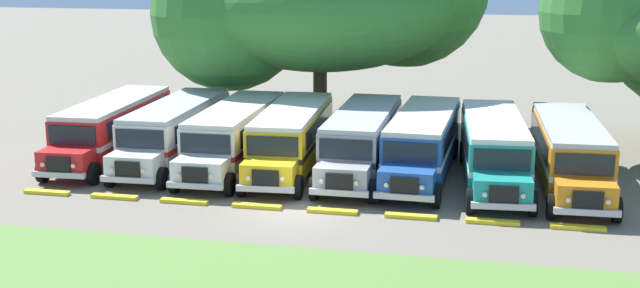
% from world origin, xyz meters
% --- Properties ---
extents(ground_plane, '(220.00, 220.00, 0.00)m').
position_xyz_m(ground_plane, '(0.00, 0.00, 0.00)').
color(ground_plane, slate).
extents(parked_bus_slot_0, '(3.09, 10.89, 2.82)m').
position_xyz_m(parked_bus_slot_0, '(-10.88, 6.72, 1.58)').
color(parked_bus_slot_0, red).
rests_on(parked_bus_slot_0, ground_plane).
extents(parked_bus_slot_1, '(2.91, 10.87, 2.82)m').
position_xyz_m(parked_bus_slot_1, '(-7.54, 6.63, 1.58)').
color(parked_bus_slot_1, silver).
rests_on(parked_bus_slot_1, ground_plane).
extents(parked_bus_slot_2, '(2.87, 10.86, 2.82)m').
position_xyz_m(parked_bus_slot_2, '(-4.42, 6.37, 1.58)').
color(parked_bus_slot_2, silver).
rests_on(parked_bus_slot_2, ground_plane).
extents(parked_bus_slot_3, '(3.23, 10.92, 2.82)m').
position_xyz_m(parked_bus_slot_3, '(-1.71, 6.52, 1.58)').
color(parked_bus_slot_3, yellow).
rests_on(parked_bus_slot_3, ground_plane).
extents(parked_bus_slot_4, '(2.71, 10.84, 2.82)m').
position_xyz_m(parked_bus_slot_4, '(1.63, 6.63, 1.58)').
color(parked_bus_slot_4, '#9E9993').
rests_on(parked_bus_slot_4, ground_plane).
extents(parked_bus_slot_5, '(2.99, 10.88, 2.82)m').
position_xyz_m(parked_bus_slot_5, '(4.42, 6.61, 1.58)').
color(parked_bus_slot_5, '#23519E').
rests_on(parked_bus_slot_5, ground_plane).
extents(parked_bus_slot_6, '(3.40, 10.95, 2.82)m').
position_xyz_m(parked_bus_slot_6, '(7.58, 6.17, 1.58)').
color(parked_bus_slot_6, teal).
rests_on(parked_bus_slot_6, ground_plane).
extents(parked_bus_slot_7, '(3.06, 10.89, 2.82)m').
position_xyz_m(parked_bus_slot_7, '(10.80, 6.11, 1.58)').
color(parked_bus_slot_7, orange).
rests_on(parked_bus_slot_7, ground_plane).
extents(curb_wheelstop_0, '(2.00, 0.36, 0.15)m').
position_xyz_m(curb_wheelstop_0, '(-10.73, 0.13, 0.07)').
color(curb_wheelstop_0, yellow).
rests_on(curb_wheelstop_0, ground_plane).
extents(curb_wheelstop_1, '(2.00, 0.36, 0.15)m').
position_xyz_m(curb_wheelstop_1, '(-7.66, 0.13, 0.07)').
color(curb_wheelstop_1, yellow).
rests_on(curb_wheelstop_1, ground_plane).
extents(curb_wheelstop_2, '(2.00, 0.36, 0.15)m').
position_xyz_m(curb_wheelstop_2, '(-4.60, 0.13, 0.07)').
color(curb_wheelstop_2, yellow).
rests_on(curb_wheelstop_2, ground_plane).
extents(curb_wheelstop_3, '(2.00, 0.36, 0.15)m').
position_xyz_m(curb_wheelstop_3, '(-1.53, 0.13, 0.07)').
color(curb_wheelstop_3, yellow).
rests_on(curb_wheelstop_3, ground_plane).
extents(curb_wheelstop_4, '(2.00, 0.36, 0.15)m').
position_xyz_m(curb_wheelstop_4, '(1.53, 0.13, 0.07)').
color(curb_wheelstop_4, yellow).
rests_on(curb_wheelstop_4, ground_plane).
extents(curb_wheelstop_5, '(2.00, 0.36, 0.15)m').
position_xyz_m(curb_wheelstop_5, '(4.60, 0.13, 0.07)').
color(curb_wheelstop_5, yellow).
rests_on(curb_wheelstop_5, ground_plane).
extents(curb_wheelstop_6, '(2.00, 0.36, 0.15)m').
position_xyz_m(curb_wheelstop_6, '(7.66, 0.13, 0.07)').
color(curb_wheelstop_6, yellow).
rests_on(curb_wheelstop_6, ground_plane).
extents(curb_wheelstop_7, '(2.00, 0.36, 0.15)m').
position_xyz_m(curb_wheelstop_7, '(10.73, 0.13, 0.07)').
color(curb_wheelstop_7, yellow).
rests_on(curb_wheelstop_7, ground_plane).
extents(broad_shade_tree, '(18.29, 13.72, 12.75)m').
position_xyz_m(broad_shade_tree, '(-2.00, 15.60, 7.28)').
color(broad_shade_tree, brown).
rests_on(broad_shade_tree, ground_plane).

